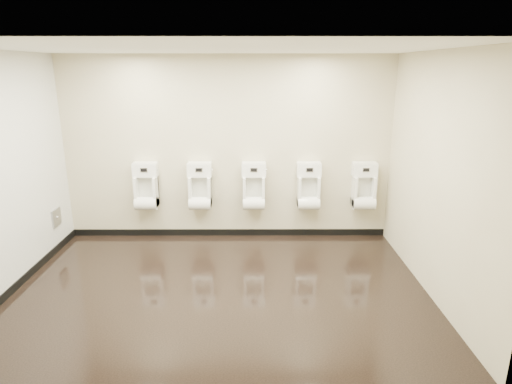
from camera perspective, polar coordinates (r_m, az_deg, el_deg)
ground at (r=5.39m, az=-4.76°, el=-12.70°), size 5.00×3.50×0.00m
ceiling at (r=4.72m, az=-5.59°, el=18.56°), size 5.00×3.50×0.00m
back_wall at (r=6.57m, az=-3.87°, el=5.67°), size 5.00×0.02×2.80m
front_wall at (r=3.21m, az=-7.75°, el=-5.91°), size 5.00×0.02×2.80m
right_wall at (r=5.28m, az=23.03°, el=1.75°), size 0.02×3.50×2.80m
skirting_back at (r=6.94m, az=-3.67°, el=-5.38°), size 5.00×0.02×0.10m
skirting_left at (r=6.09m, az=-29.27°, el=-10.78°), size 0.02×3.50×0.10m
access_panel at (r=6.90m, az=-25.08°, el=-3.08°), size 0.04×0.25×0.25m
urinal_0 at (r=6.79m, az=-14.43°, el=0.30°), size 0.38×0.29×0.71m
urinal_1 at (r=6.63m, az=-7.47°, el=0.31°), size 0.38×0.29×0.71m
urinal_2 at (r=6.58m, az=-0.29°, el=0.32°), size 0.38×0.29×0.71m
urinal_3 at (r=6.63m, az=7.02°, el=0.33°), size 0.38×0.29×0.71m
urinal_4 at (r=6.79m, az=14.18°, el=0.33°), size 0.38×0.29×0.71m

